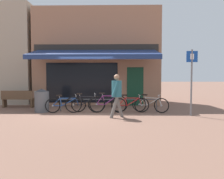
% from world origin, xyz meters
% --- Properties ---
extents(ground_plane, '(160.00, 160.00, 0.00)m').
position_xyz_m(ground_plane, '(0.00, 0.00, 0.00)').
color(ground_plane, brown).
extents(shop_front, '(7.17, 4.93, 5.47)m').
position_xyz_m(shop_front, '(0.29, 4.32, 2.73)').
color(shop_front, '#9E7056').
rests_on(shop_front, ground_plane).
extents(bike_rack_rail, '(4.43, 0.04, 0.57)m').
position_xyz_m(bike_rack_rail, '(1.05, 0.59, 0.49)').
color(bike_rack_rail, '#47494F').
rests_on(bike_rack_rail, ground_plane).
extents(bicycle_blue, '(1.72, 0.59, 0.80)m').
position_xyz_m(bicycle_blue, '(-0.80, 0.23, 0.35)').
color(bicycle_blue, black).
rests_on(bicycle_blue, ground_plane).
extents(bicycle_black, '(1.74, 0.52, 0.86)m').
position_xyz_m(bicycle_black, '(0.06, 0.26, 0.38)').
color(bicycle_black, black).
rests_on(bicycle_black, ground_plane).
extents(bicycle_purple, '(1.77, 0.58, 0.90)m').
position_xyz_m(bicycle_purple, '(1.04, 0.38, 0.39)').
color(bicycle_purple, black).
rests_on(bicycle_purple, ground_plane).
extents(bicycle_red, '(1.66, 0.52, 0.80)m').
position_xyz_m(bicycle_red, '(2.02, 0.29, 0.36)').
color(bicycle_red, black).
rests_on(bicycle_red, ground_plane).
extents(bicycle_silver, '(1.54, 0.73, 0.79)m').
position_xyz_m(bicycle_silver, '(2.90, 0.40, 0.36)').
color(bicycle_silver, black).
rests_on(bicycle_silver, ground_plane).
extents(pedestrian_adult, '(0.55, 0.69, 1.67)m').
position_xyz_m(pedestrian_adult, '(1.43, -0.87, 1.01)').
color(pedestrian_adult, slate).
rests_on(pedestrian_adult, ground_plane).
extents(litter_bin, '(0.64, 0.64, 1.03)m').
position_xyz_m(litter_bin, '(-1.90, 0.39, 0.52)').
color(litter_bin, '#515459').
rests_on(litter_bin, ground_plane).
extents(parking_sign, '(0.44, 0.07, 2.64)m').
position_xyz_m(parking_sign, '(4.41, -0.43, 1.61)').
color(parking_sign, slate).
rests_on(parking_sign, ground_plane).
extents(park_bench, '(1.61, 0.47, 0.87)m').
position_xyz_m(park_bench, '(-3.64, 1.85, 0.46)').
color(park_bench, brown).
rests_on(park_bench, ground_plane).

